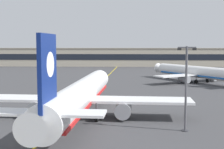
{
  "coord_description": "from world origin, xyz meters",
  "views": [
    {
      "loc": [
        8.01,
        -31.43,
        10.65
      ],
      "look_at": [
        5.93,
        17.09,
        6.01
      ],
      "focal_mm": 50.59,
      "sensor_mm": 36.0,
      "label": 1
    }
  ],
  "objects": [
    {
      "name": "safety_cone_by_nose_gear",
      "position": [
        1.49,
        30.22,
        0.26
      ],
      "size": [
        0.44,
        0.44,
        0.55
      ],
      "color": "orange",
      "rests_on": "ground"
    },
    {
      "name": "airliner_background",
      "position": [
        28.31,
        57.36,
        2.87
      ],
      "size": [
        25.11,
        31.11,
        9.92
      ],
      "color": "white",
      "rests_on": "ground"
    },
    {
      "name": "airliner_foreground",
      "position": [
        1.55,
        13.22,
        3.37
      ],
      "size": [
        32.21,
        41.51,
        11.65
      ],
      "color": "white",
      "rests_on": "ground"
    },
    {
      "name": "taxiway_centreline",
      "position": [
        0.0,
        30.0,
        0.0
      ],
      "size": [
        8.43,
        179.83,
        0.01
      ],
      "primitive_type": "cube",
      "rotation": [
        0.0,
        0.0,
        -0.05
      ],
      "color": "yellow",
      "rests_on": "ground"
    },
    {
      "name": "apron_lamp_post",
      "position": [
        15.4,
        7.0,
        5.5
      ],
      "size": [
        2.24,
        0.9,
        10.43
      ],
      "color": "#515156",
      "rests_on": "ground"
    },
    {
      "name": "ground_plane",
      "position": [
        0.0,
        0.0,
        0.0
      ],
      "size": [
        400.0,
        400.0,
        0.0
      ],
      "primitive_type": "plane",
      "color": "#3D3D3F"
    },
    {
      "name": "terminal_building",
      "position": [
        -0.35,
        124.85,
        4.46
      ],
      "size": [
        156.48,
        12.4,
        8.9
      ],
      "color": "#B2A893",
      "rests_on": "ground"
    }
  ]
}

